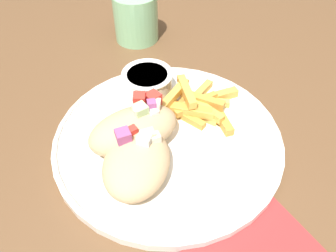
# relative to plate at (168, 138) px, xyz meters

# --- Properties ---
(table) EXTENTS (1.18, 1.18, 0.70)m
(table) POSITION_rel_plate_xyz_m (0.03, 0.02, -0.08)
(table) COLOR brown
(table) RESTS_ON ground_plane
(plate) EXTENTS (0.32, 0.32, 0.02)m
(plate) POSITION_rel_plate_xyz_m (0.00, 0.00, 0.00)
(plate) COLOR white
(plate) RESTS_ON table
(pita_sandwich_near) EXTENTS (0.14, 0.14, 0.06)m
(pita_sandwich_near) POSITION_rel_plate_xyz_m (-0.07, -0.03, 0.03)
(pita_sandwich_near) COLOR tan
(pita_sandwich_near) RESTS_ON plate
(pita_sandwich_far) EXTENTS (0.13, 0.09, 0.06)m
(pita_sandwich_far) POSITION_rel_plate_xyz_m (-0.04, 0.02, 0.03)
(pita_sandwich_far) COLOR tan
(pita_sandwich_far) RESTS_ON plate
(fries_pile) EXTENTS (0.15, 0.13, 0.04)m
(fries_pile) POSITION_rel_plate_xyz_m (0.06, 0.02, 0.02)
(fries_pile) COLOR gold
(fries_pile) RESTS_ON plate
(sauce_ramekin) EXTENTS (0.08, 0.08, 0.04)m
(sauce_ramekin) POSITION_rel_plate_xyz_m (0.03, 0.09, 0.03)
(sauce_ramekin) COLOR white
(sauce_ramekin) RESTS_ON plate
(water_glass) EXTENTS (0.09, 0.09, 0.09)m
(water_glass) POSITION_rel_plate_xyz_m (0.12, 0.26, 0.03)
(water_glass) COLOR #8CCC93
(water_glass) RESTS_ON table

